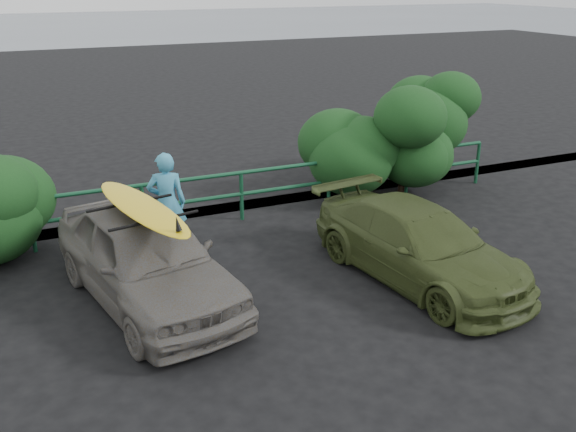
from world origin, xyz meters
name	(u,v)px	position (x,y,z in m)	size (l,w,h in m)	color
ground	(302,353)	(0.00, 0.00, 0.00)	(80.00, 80.00, 0.00)	black
ocean	(27,28)	(0.00, 60.00, 0.00)	(200.00, 200.00, 0.00)	slate
guardrail	(194,202)	(0.00, 5.00, 0.52)	(14.00, 0.08, 1.04)	#154C2E
shrub_right	(397,136)	(5.00, 5.50, 1.24)	(3.20, 2.40, 2.48)	#174018
sedan	(146,258)	(-1.53, 2.29, 0.73)	(1.71, 4.26, 1.45)	#615C56
olive_vehicle	(419,244)	(2.69, 1.26, 0.61)	(1.70, 4.17, 1.21)	#3B4920
man	(167,203)	(-0.75, 4.05, 0.92)	(0.67, 0.44, 1.84)	#409AC0
roof_rack	(142,211)	(-1.53, 2.29, 1.47)	(1.35, 0.95, 0.05)	black
surfboard	(142,207)	(-1.53, 2.29, 1.54)	(0.61, 2.95, 0.09)	yellow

